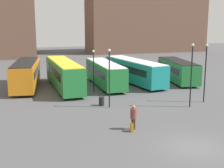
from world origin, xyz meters
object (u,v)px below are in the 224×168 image
(bus_1, at_px, (64,74))
(lamp_post_0, at_px, (109,73))
(suitcase, at_px, (132,127))
(bus_0, at_px, (26,74))
(bus_4, at_px, (177,70))
(lamp_post_2, at_px, (94,67))
(lamp_post_3, at_px, (206,68))
(trash_bin, at_px, (102,101))
(bus_2, at_px, (105,73))
(traveler, at_px, (133,115))
(bus_3, at_px, (134,70))
(lamp_post_1, at_px, (191,70))

(bus_1, height_order, lamp_post_0, lamp_post_0)
(suitcase, bearing_deg, bus_0, 25.99)
(bus_4, bearing_deg, suitcase, 150.73)
(bus_4, bearing_deg, lamp_post_2, 111.93)
(lamp_post_0, relative_size, lamp_post_3, 0.95)
(bus_1, height_order, trash_bin, bus_1)
(bus_2, bearing_deg, lamp_post_3, -144.73)
(traveler, bearing_deg, bus_3, -16.18)
(lamp_post_1, bearing_deg, bus_1, 131.38)
(bus_1, xyz_separation_m, lamp_post_3, (12.47, -10.33, 1.60))
(bus_0, relative_size, lamp_post_2, 2.22)
(traveler, bearing_deg, bus_0, 27.28)
(lamp_post_1, distance_m, trash_bin, 8.91)
(lamp_post_1, bearing_deg, traveler, -149.91)
(traveler, relative_size, trash_bin, 2.19)
(bus_2, bearing_deg, bus_3, -79.68)
(traveler, bearing_deg, bus_1, 15.21)
(lamp_post_0, bearing_deg, bus_4, 37.93)
(bus_4, xyz_separation_m, trash_bin, (-12.85, -8.79, -1.10))
(bus_4, height_order, lamp_post_3, lamp_post_3)
(lamp_post_2, bearing_deg, bus_2, 54.10)
(bus_2, bearing_deg, bus_4, -89.78)
(bus_4, distance_m, traveler, 20.11)
(bus_1, bearing_deg, suitcase, -173.07)
(bus_2, relative_size, trash_bin, 12.45)
(bus_3, bearing_deg, suitcase, 149.63)
(bus_1, distance_m, lamp_post_2, 4.24)
(bus_0, height_order, lamp_post_2, lamp_post_2)
(bus_0, distance_m, trash_bin, 12.29)
(traveler, height_order, lamp_post_3, lamp_post_3)
(suitcase, xyz_separation_m, trash_bin, (-0.27, 7.56, 0.09))
(bus_2, relative_size, bus_4, 1.07)
(bus_3, height_order, traveler, bus_3)
(traveler, relative_size, lamp_post_3, 0.32)
(bus_4, height_order, trash_bin, bus_4)
(lamp_post_0, xyz_separation_m, lamp_post_1, (7.30, -2.10, 0.25))
(lamp_post_0, xyz_separation_m, lamp_post_2, (0.11, 6.64, -0.37))
(bus_0, height_order, bus_1, bus_1)
(bus_2, height_order, suitcase, bus_2)
(lamp_post_1, xyz_separation_m, lamp_post_2, (-7.19, 8.74, -0.61))
(bus_1, relative_size, suitcase, 12.95)
(bus_2, distance_m, lamp_post_2, 3.82)
(bus_3, height_order, trash_bin, bus_3)
(lamp_post_2, xyz_separation_m, trash_bin, (-0.66, -5.84, -2.45))
(bus_4, distance_m, suitcase, 20.66)
(bus_1, bearing_deg, lamp_post_3, -131.81)
(suitcase, xyz_separation_m, lamp_post_0, (0.27, 6.75, 2.90))
(trash_bin, bearing_deg, bus_3, 53.86)
(bus_1, height_order, bus_3, bus_1)
(bus_2, bearing_deg, bus_1, 91.22)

